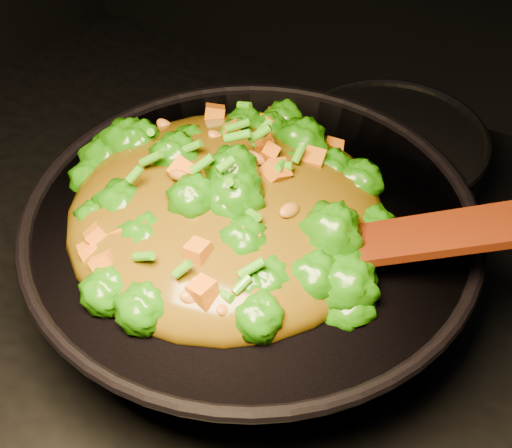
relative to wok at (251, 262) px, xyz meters
The scene contains 4 objects.
wok is the anchor object (origin of this frame).
stir_fry 0.12m from the wok, 145.04° to the right, with size 0.32×0.32×0.11m, color #1F6807, non-canonical shape.
spatula 0.21m from the wok, ahead, with size 0.33×0.05×0.01m, color #3A1004.
back_pot 0.21m from the wok, 71.45° to the left, with size 0.21×0.21×0.12m, color black.
Camera 1 is at (0.23, -0.47, 1.57)m, focal length 55.00 mm.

